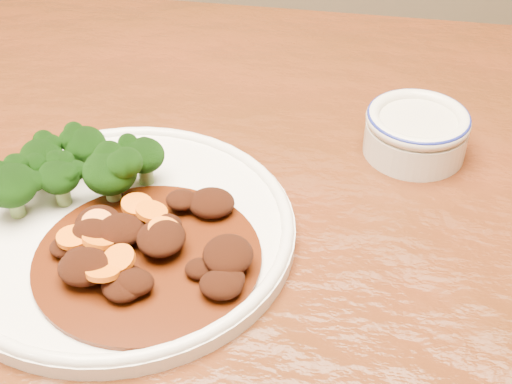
{
  "coord_description": "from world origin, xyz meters",
  "views": [
    {
      "loc": [
        0.11,
        -0.51,
        1.18
      ],
      "look_at": [
        0.08,
        -0.0,
        0.77
      ],
      "focal_mm": 50.0,
      "sensor_mm": 36.0,
      "label": 1
    }
  ],
  "objects": [
    {
      "name": "dining_table",
      "position": [
        -0.0,
        0.0,
        0.67
      ],
      "size": [
        1.6,
        1.07,
        0.75
      ],
      "rotation": [
        0.0,
        0.0,
        -0.12
      ],
      "color": "#55210F",
      "rests_on": "ground"
    },
    {
      "name": "dinner_plate",
      "position": [
        -0.03,
        -0.05,
        0.76
      ],
      "size": [
        0.31,
        0.31,
        0.02
      ],
      "rotation": [
        0.0,
        0.0,
        0.15
      ],
      "color": "white",
      "rests_on": "dining_table"
    },
    {
      "name": "broccoli_florets",
      "position": [
        -0.08,
        -0.01,
        0.79
      ],
      "size": [
        0.15,
        0.11,
        0.05
      ],
      "color": "#6A8C48",
      "rests_on": "dinner_plate"
    },
    {
      "name": "mince_stew",
      "position": [
        -0.0,
        -0.09,
        0.78
      ],
      "size": [
        0.19,
        0.19,
        0.03
      ],
      "color": "#441907",
      "rests_on": "dinner_plate"
    },
    {
      "name": "dip_bowl",
      "position": [
        0.24,
        0.1,
        0.78
      ],
      "size": [
        0.11,
        0.11,
        0.05
      ],
      "rotation": [
        0.0,
        0.0,
        -0.18
      ],
      "color": "silver",
      "rests_on": "dining_table"
    }
  ]
}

